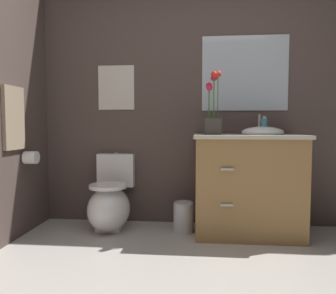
{
  "coord_description": "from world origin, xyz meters",
  "views": [
    {
      "loc": [
        0.04,
        -1.46,
        0.96
      ],
      "look_at": [
        -0.23,
        1.38,
        0.77
      ],
      "focal_mm": 35.15,
      "sensor_mm": 36.0,
      "label": 1
    }
  ],
  "objects_px": {
    "flower_vase": "(213,115)",
    "toilet_paper_roll": "(31,157)",
    "vanity_cabinet": "(248,184)",
    "soap_bottle": "(264,126)",
    "trash_bin": "(183,217)",
    "wall_mirror": "(245,73)",
    "toilet": "(110,203)",
    "wall_poster": "(116,88)",
    "hanging_towel": "(14,118)"
  },
  "relations": [
    {
      "from": "flower_vase",
      "to": "wall_poster",
      "type": "relative_size",
      "value": 1.26
    },
    {
      "from": "flower_vase",
      "to": "soap_bottle",
      "type": "height_order",
      "value": "flower_vase"
    },
    {
      "from": "toilet",
      "to": "trash_bin",
      "type": "height_order",
      "value": "toilet"
    },
    {
      "from": "vanity_cabinet",
      "to": "soap_bottle",
      "type": "xyz_separation_m",
      "value": [
        0.15,
        0.12,
        0.5
      ]
    },
    {
      "from": "vanity_cabinet",
      "to": "hanging_towel",
      "type": "height_order",
      "value": "hanging_towel"
    },
    {
      "from": "wall_mirror",
      "to": "hanging_towel",
      "type": "height_order",
      "value": "wall_mirror"
    },
    {
      "from": "wall_poster",
      "to": "hanging_towel",
      "type": "distance_m",
      "value": 0.99
    },
    {
      "from": "toilet_paper_roll",
      "to": "flower_vase",
      "type": "bearing_deg",
      "value": 4.05
    },
    {
      "from": "soap_bottle",
      "to": "hanging_towel",
      "type": "distance_m",
      "value": 2.14
    },
    {
      "from": "vanity_cabinet",
      "to": "toilet_paper_roll",
      "type": "relative_size",
      "value": 9.64
    },
    {
      "from": "flower_vase",
      "to": "toilet_paper_roll",
      "type": "height_order",
      "value": "flower_vase"
    },
    {
      "from": "trash_bin",
      "to": "wall_mirror",
      "type": "relative_size",
      "value": 0.34
    },
    {
      "from": "vanity_cabinet",
      "to": "hanging_towel",
      "type": "xyz_separation_m",
      "value": [
        -1.94,
        -0.33,
        0.57
      ]
    },
    {
      "from": "toilet_paper_roll",
      "to": "vanity_cabinet",
      "type": "bearing_deg",
      "value": 5.15
    },
    {
      "from": "trash_bin",
      "to": "flower_vase",
      "type": "bearing_deg",
      "value": -15.03
    },
    {
      "from": "wall_mirror",
      "to": "wall_poster",
      "type": "bearing_deg",
      "value": 180.0
    },
    {
      "from": "toilet",
      "to": "vanity_cabinet",
      "type": "height_order",
      "value": "vanity_cabinet"
    },
    {
      "from": "flower_vase",
      "to": "soap_bottle",
      "type": "xyz_separation_m",
      "value": [
        0.47,
        0.17,
        -0.1
      ]
    },
    {
      "from": "toilet",
      "to": "toilet_paper_roll",
      "type": "distance_m",
      "value": 0.81
    },
    {
      "from": "wall_mirror",
      "to": "toilet",
      "type": "bearing_deg",
      "value": -167.8
    },
    {
      "from": "soap_bottle",
      "to": "trash_bin",
      "type": "distance_m",
      "value": 1.09
    },
    {
      "from": "flower_vase",
      "to": "toilet",
      "type": "bearing_deg",
      "value": 174.77
    },
    {
      "from": "flower_vase",
      "to": "wall_mirror",
      "type": "relative_size",
      "value": 0.68
    },
    {
      "from": "flower_vase",
      "to": "toilet_paper_roll",
      "type": "distance_m",
      "value": 1.62
    },
    {
      "from": "wall_poster",
      "to": "flower_vase",
      "type": "bearing_deg",
      "value": -20.82
    },
    {
      "from": "flower_vase",
      "to": "vanity_cabinet",
      "type": "bearing_deg",
      "value": 10.57
    },
    {
      "from": "vanity_cabinet",
      "to": "soap_bottle",
      "type": "relative_size",
      "value": 6.52
    },
    {
      "from": "vanity_cabinet",
      "to": "trash_bin",
      "type": "height_order",
      "value": "vanity_cabinet"
    },
    {
      "from": "toilet",
      "to": "trash_bin",
      "type": "bearing_deg",
      "value": -1.49
    },
    {
      "from": "toilet",
      "to": "toilet_paper_roll",
      "type": "bearing_deg",
      "value": -163.12
    },
    {
      "from": "toilet",
      "to": "wall_poster",
      "type": "height_order",
      "value": "wall_poster"
    },
    {
      "from": "hanging_towel",
      "to": "wall_poster",
      "type": "bearing_deg",
      "value": 41.45
    },
    {
      "from": "flower_vase",
      "to": "trash_bin",
      "type": "bearing_deg",
      "value": 164.97
    },
    {
      "from": "soap_bottle",
      "to": "trash_bin",
      "type": "relative_size",
      "value": 0.6
    },
    {
      "from": "soap_bottle",
      "to": "toilet_paper_roll",
      "type": "xyz_separation_m",
      "value": [
        -2.04,
        -0.29,
        -0.27
      ]
    },
    {
      "from": "wall_poster",
      "to": "wall_mirror",
      "type": "distance_m",
      "value": 1.24
    },
    {
      "from": "flower_vase",
      "to": "wall_poster",
      "type": "xyz_separation_m",
      "value": [
        -0.93,
        0.35,
        0.28
      ]
    },
    {
      "from": "flower_vase",
      "to": "wall_mirror",
      "type": "height_order",
      "value": "wall_mirror"
    },
    {
      "from": "toilet",
      "to": "hanging_towel",
      "type": "distance_m",
      "value": 1.1
    },
    {
      "from": "vanity_cabinet",
      "to": "soap_bottle",
      "type": "height_order",
      "value": "vanity_cabinet"
    },
    {
      "from": "toilet",
      "to": "wall_poster",
      "type": "relative_size",
      "value": 1.61
    },
    {
      "from": "toilet",
      "to": "wall_poster",
      "type": "distance_m",
      "value": 1.12
    },
    {
      "from": "wall_mirror",
      "to": "hanging_towel",
      "type": "distance_m",
      "value": 2.08
    },
    {
      "from": "trash_bin",
      "to": "wall_poster",
      "type": "height_order",
      "value": "wall_poster"
    },
    {
      "from": "flower_vase",
      "to": "soap_bottle",
      "type": "bearing_deg",
      "value": 20.46
    },
    {
      "from": "wall_mirror",
      "to": "toilet_paper_roll",
      "type": "relative_size",
      "value": 7.27
    },
    {
      "from": "hanging_towel",
      "to": "toilet_paper_roll",
      "type": "distance_m",
      "value": 0.38
    },
    {
      "from": "trash_bin",
      "to": "hanging_towel",
      "type": "xyz_separation_m",
      "value": [
        -1.38,
        -0.34,
        0.88
      ]
    },
    {
      "from": "trash_bin",
      "to": "wall_mirror",
      "type": "distance_m",
      "value": 1.46
    },
    {
      "from": "flower_vase",
      "to": "trash_bin",
      "type": "distance_m",
      "value": 0.95
    }
  ]
}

